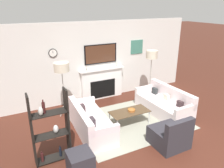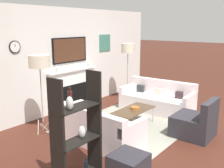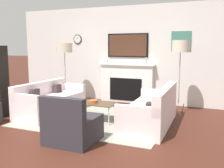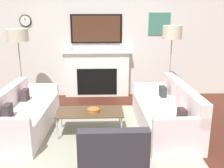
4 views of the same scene
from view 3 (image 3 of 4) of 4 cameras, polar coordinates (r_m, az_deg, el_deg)
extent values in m
plane|color=#462016|center=(3.96, -19.34, -16.00)|extent=(60.00, 60.00, 0.00)
cube|color=silver|center=(7.48, 3.52, 6.42)|extent=(7.10, 0.07, 2.70)
cube|color=white|center=(7.45, 3.17, 0.06)|extent=(1.52, 0.16, 1.06)
cube|color=black|center=(7.39, 2.94, -1.19)|extent=(0.94, 0.01, 0.63)
cube|color=white|center=(7.37, 3.16, 4.27)|extent=(1.64, 0.22, 0.04)
cylinder|color=#B2AD9E|center=(7.55, -1.02, 4.91)|extent=(0.04, 0.04, 0.10)
cylinder|color=white|center=(7.54, -1.02, 5.63)|extent=(0.03, 0.03, 0.09)
cylinder|color=#B2AD9E|center=(7.16, 7.40, 4.65)|extent=(0.04, 0.04, 0.10)
cylinder|color=white|center=(7.16, 7.41, 5.41)|extent=(0.03, 0.03, 0.09)
cube|color=black|center=(7.43, 3.42, 8.40)|extent=(1.18, 0.04, 0.66)
cube|color=#4C2D1E|center=(7.41, 3.37, 8.40)|extent=(1.10, 0.01, 0.60)
cylinder|color=black|center=(8.11, -7.50, 9.65)|extent=(0.27, 0.02, 0.27)
cylinder|color=silver|center=(8.10, -7.55, 9.65)|extent=(0.23, 0.00, 0.23)
cube|color=black|center=(8.10, -7.57, 9.86)|extent=(0.01, 0.00, 0.06)
cube|color=#3D7968|center=(7.08, 14.82, 9.04)|extent=(0.51, 0.02, 0.51)
cube|color=gray|center=(5.81, -3.39, -7.61)|extent=(3.07, 2.40, 0.01)
cube|color=silver|center=(6.36, -13.06, -4.43)|extent=(0.86, 1.85, 0.44)
cube|color=silver|center=(6.48, -15.27, -0.90)|extent=(0.25, 1.81, 0.31)
cube|color=silver|center=(6.97, -8.75, -0.60)|extent=(0.77, 0.14, 0.18)
cube|color=silver|center=(5.67, -18.59, -3.00)|extent=(0.77, 0.14, 0.18)
cube|color=#3B2C2F|center=(6.68, -11.76, -0.98)|extent=(0.11, 0.21, 0.20)
cube|color=#362C32|center=(6.07, -16.40, -2.04)|extent=(0.11, 0.21, 0.21)
cube|color=silver|center=(5.35, 8.12, -6.79)|extent=(0.87, 1.92, 0.42)
cube|color=silver|center=(5.20, 11.67, -2.80)|extent=(0.22, 1.90, 0.38)
cube|color=silver|center=(4.43, 5.59, -5.93)|extent=(0.81, 0.13, 0.18)
cube|color=silver|center=(6.15, 10.06, -1.99)|extent=(0.81, 0.13, 0.18)
cube|color=#37292B|center=(4.72, 8.08, -5.08)|extent=(0.12, 0.19, 0.18)
cube|color=beige|center=(5.26, 9.47, -3.73)|extent=(0.11, 0.18, 0.18)
cube|color=#2E3234|center=(5.80, 10.60, -2.53)|extent=(0.12, 0.21, 0.20)
cube|color=#2C2A30|center=(4.49, -8.40, -9.70)|extent=(0.78, 0.78, 0.43)
cube|color=#2C2A30|center=(4.12, -10.79, -5.53)|extent=(0.77, 0.15, 0.38)
cube|color=#4C3823|center=(5.67, -4.61, -4.04)|extent=(1.12, 0.53, 0.02)
cylinder|color=#B7B7BC|center=(5.78, -10.20, -5.91)|extent=(0.02, 0.02, 0.38)
cylinder|color=#B7B7BC|center=(5.30, -0.70, -7.09)|extent=(0.02, 0.02, 0.38)
cylinder|color=#B7B7BC|center=(6.15, -7.92, -4.99)|extent=(0.02, 0.02, 0.38)
cylinder|color=#B7B7BC|center=(5.70, 1.11, -5.98)|extent=(0.02, 0.02, 0.38)
cylinder|color=#B2602B|center=(5.63, -4.12, -3.79)|extent=(0.20, 0.20, 0.05)
torus|color=#A55F20|center=(5.63, -4.13, -3.56)|extent=(0.21, 0.21, 0.02)
cylinder|color=#9E998E|center=(7.54, -9.21, -3.03)|extent=(0.09, 0.23, 0.27)
cylinder|color=#9E998E|center=(7.67, -10.22, -2.85)|extent=(0.17, 0.19, 0.27)
cylinder|color=#9E998E|center=(7.49, -10.62, -3.13)|extent=(0.23, 0.07, 0.27)
cylinder|color=#9E998E|center=(7.46, -10.16, 2.33)|extent=(0.02, 0.02, 1.16)
cylinder|color=beige|center=(7.42, -10.30, 7.77)|extent=(0.44, 0.44, 0.25)
cylinder|color=#9E998E|center=(6.47, 15.18, -5.08)|extent=(0.09, 0.23, 0.27)
cylinder|color=#9E998E|center=(6.54, 13.61, -4.89)|extent=(0.17, 0.19, 0.27)
cylinder|color=#9E998E|center=(6.35, 13.84, -5.28)|extent=(0.23, 0.07, 0.27)
cylinder|color=#9E998E|center=(6.33, 14.45, 1.32)|extent=(0.02, 0.02, 1.19)
cylinder|color=beige|center=(6.28, 14.69, 7.96)|extent=(0.39, 0.39, 0.28)
cube|color=black|center=(6.31, -22.43, 0.44)|extent=(0.04, 0.28, 1.60)
camera|label=1|loc=(5.73, -66.71, 19.98)|focal=35.00mm
camera|label=2|loc=(7.55, -53.90, 10.00)|focal=42.00mm
camera|label=4|loc=(2.52, -49.15, 15.22)|focal=42.00mm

